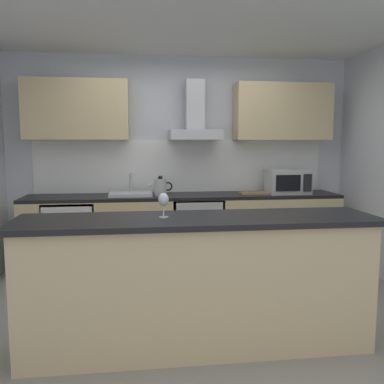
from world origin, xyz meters
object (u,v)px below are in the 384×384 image
at_px(wine_glass, 163,201).
at_px(refrigerator, 72,237).
at_px(chopping_board, 254,193).
at_px(range_hood, 195,121).
at_px(oven, 196,230).
at_px(sink, 131,193).
at_px(microwave, 287,182).
at_px(kettle, 160,187).

bearing_deg(wine_glass, refrigerator, 116.33).
distance_m(refrigerator, wine_glass, 2.29).
height_order(wine_glass, chopping_board, wine_glass).
height_order(range_hood, chopping_board, range_hood).
bearing_deg(refrigerator, oven, 0.11).
bearing_deg(oven, sink, 179.20).
height_order(sink, range_hood, range_hood).
xyz_separation_m(oven, refrigerator, (-1.48, -0.00, -0.03)).
relative_size(microwave, range_hood, 0.69).
relative_size(sink, kettle, 1.73).
distance_m(sink, wine_glass, 2.00).
height_order(sink, wine_glass, same).
relative_size(sink, wine_glass, 2.81).
bearing_deg(chopping_board, sink, 178.67).
bearing_deg(wine_glass, chopping_board, 57.78).
relative_size(oven, kettle, 2.77).
bearing_deg(microwave, refrigerator, 179.45).
bearing_deg(microwave, oven, 178.59).
bearing_deg(chopping_board, microwave, -0.57).
distance_m(oven, refrigerator, 1.48).
height_order(oven, chopping_board, chopping_board).
relative_size(refrigerator, range_hood, 1.18).
relative_size(oven, range_hood, 1.11).
height_order(oven, sink, sink).
height_order(microwave, range_hood, range_hood).
xyz_separation_m(oven, sink, (-0.78, 0.01, 0.47)).
bearing_deg(range_hood, chopping_board, -12.16).
bearing_deg(oven, chopping_board, -1.91).
relative_size(range_hood, chopping_board, 2.12).
bearing_deg(chopping_board, kettle, -179.50).
bearing_deg(kettle, refrigerator, 178.30).
bearing_deg(microwave, wine_glass, -130.39).
distance_m(oven, wine_glass, 2.13).
height_order(range_hood, wine_glass, range_hood).
height_order(kettle, wine_glass, wine_glass).
distance_m(oven, kettle, 0.70).
relative_size(microwave, sink, 1.00).
bearing_deg(refrigerator, microwave, -0.55).
height_order(oven, wine_glass, wine_glass).
height_order(refrigerator, microwave, microwave).
distance_m(kettle, wine_glass, 1.93).
bearing_deg(sink, refrigerator, -178.87).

